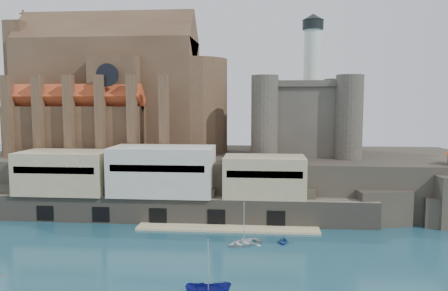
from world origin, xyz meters
The scene contains 7 objects.
ground centered at (0.00, 0.00, 0.00)m, with size 300.00×300.00×0.00m, color #184151.
promontory centered at (-0.19, 39.37, 4.92)m, with size 100.00×36.00×10.00m.
quay centered at (-10.19, 23.07, 6.07)m, with size 70.00×12.00×13.05m.
church centered at (-24.13, 41.85, 22.13)m, with size 47.00×25.93×30.51m.
castle_keep centered at (16.08, 41.08, 18.31)m, with size 21.20×21.20×29.30m.
boat_6 centered at (5.02, 10.58, 0.00)m, with size 3.92×1.14×5.48m, color silver.
boat_7 centered at (10.84, 11.73, 0.00)m, with size 2.31×1.41×2.67m, color #264FA0.
Camera 1 is at (7.56, -51.90, 21.00)m, focal length 35.00 mm.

